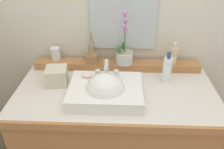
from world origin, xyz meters
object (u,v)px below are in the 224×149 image
Objects in this scene: potted_plant at (124,54)px; sink_basin at (105,92)px; tissue_box at (57,76)px; reed_diffuser at (92,58)px; soap_bar at (87,75)px; soap_dispenser at (173,55)px; tumbler_cup at (56,54)px; lotion_bottle at (167,69)px.

sink_basin is at bearing -107.78° from potted_plant.
reed_diffuser is at bearing 45.24° from tissue_box.
sink_basin is 6.05× the size of soap_bar.
tumbler_cup is (-0.82, 0.03, -0.02)m from soap_dispenser.
tumbler_cup reaches higher than soap_bar.
sink_basin is at bearing -44.37° from tumbler_cup.
sink_basin is at bearing -23.07° from tissue_box.
tumbler_cup is at bearing 104.41° from tissue_box.
reed_diffuser is at bearing 163.24° from lotion_bottle.
sink_basin is 1.89× the size of reed_diffuser.
sink_basin is at bearing -153.61° from lotion_bottle.
soap_bar is 0.20m from tissue_box.
sink_basin is 0.36m from potted_plant.
soap_bar is 0.46× the size of soap_dispenser.
reed_diffuser reaches higher than soap_dispenser.
sink_basin is at bearing -41.47° from soap_bar.
sink_basin reaches higher than tissue_box.
tumbler_cup is 0.26m from reed_diffuser.
potted_plant reaches higher than reed_diffuser.
tumbler_cup is at bearing 166.51° from lotion_bottle.
soap_dispenser is 1.73× the size of tumbler_cup.
soap_bar is 0.34× the size of lotion_bottle.
sink_basin is 0.16m from soap_bar.
reed_diffuser reaches higher than tumbler_cup.
tissue_box is at bearing 156.93° from sink_basin.
soap_bar is 0.33m from potted_plant.
sink_basin reaches higher than tumbler_cup.
reed_diffuser is (0.26, -0.03, -0.01)m from tumbler_cup.
lotion_bottle is (0.27, -0.15, -0.03)m from potted_plant.
lotion_bottle is at bearing -16.76° from reed_diffuser.
sink_basin is 0.43m from lotion_bottle.
sink_basin is 2.05× the size of lotion_bottle.
potted_plant is 4.17× the size of tumbler_cup.
tissue_box is at bearing -154.69° from potted_plant.
soap_bar is at bearing -45.59° from tumbler_cup.
reed_diffuser reaches higher than soap_bar.
lotion_bottle is at bearing -13.49° from tumbler_cup.
soap_dispenser is 1.18× the size of tissue_box.
reed_diffuser is 0.52m from lotion_bottle.
soap_bar is 0.54× the size of tissue_box.
soap_bar is 0.79× the size of tumbler_cup.
potted_plant is 0.49m from tumbler_cup.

